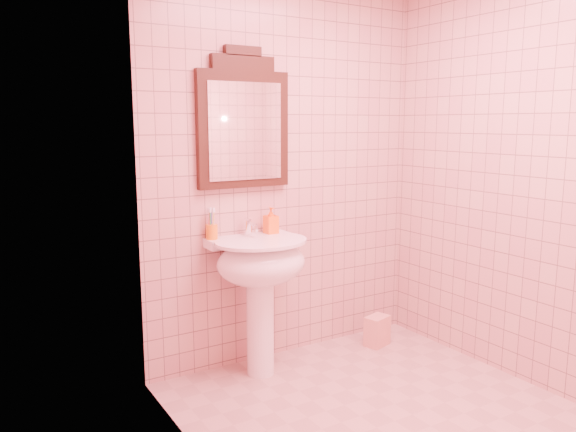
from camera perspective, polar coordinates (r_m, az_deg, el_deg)
floor at (r=3.22m, az=10.80°, el=-19.78°), size 2.20×2.20×0.00m
back_wall at (r=3.71m, az=-0.13°, el=4.61°), size 2.00×0.02×2.50m
pedestal_sink at (r=3.45m, az=-2.81°, el=-5.70°), size 0.58×0.58×0.86m
faucet at (r=3.51m, az=-3.92°, el=-1.12°), size 0.04×0.16×0.11m
mirror at (r=3.51m, az=-4.54°, el=9.37°), size 0.61×0.06×0.86m
toothbrush_cup at (r=3.44m, az=-7.75°, el=-1.55°), size 0.07×0.07×0.17m
soap_dispenser at (r=3.58m, az=-1.74°, el=-0.45°), size 0.08×0.08×0.17m
towel at (r=4.11m, az=9.04°, el=-11.44°), size 0.20×0.16×0.21m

